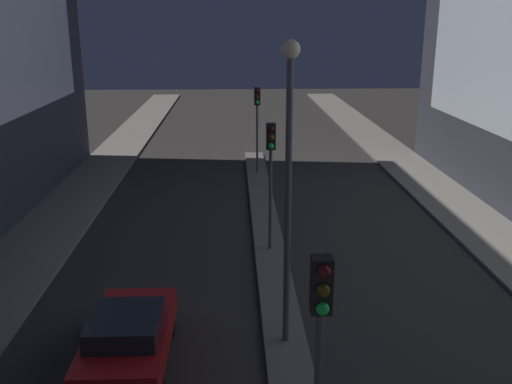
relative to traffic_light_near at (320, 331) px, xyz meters
name	(u,v)px	position (x,y,z in m)	size (l,w,h in m)	color
median_strip	(268,240)	(0.00, 12.38, -3.41)	(1.10, 29.38, 0.14)	#66605B
traffic_light_near	(320,331)	(0.00, 0.00, 0.00)	(0.32, 0.42, 4.54)	#4C4C51
traffic_light_mid	(271,158)	(0.00, 11.39, 0.00)	(0.32, 0.42, 4.54)	#4C4C51
traffic_light_far	(257,111)	(0.00, 22.18, 0.00)	(0.32, 0.42, 4.54)	#4C4C51
street_lamp	(289,160)	(0.00, 5.24, 1.42)	(0.44, 0.44, 7.49)	#4C4C51
car_left_lane	(128,337)	(-3.85, 4.49, -2.72)	(1.90, 4.16, 1.49)	maroon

